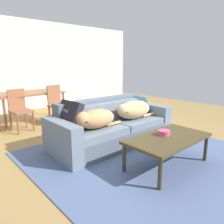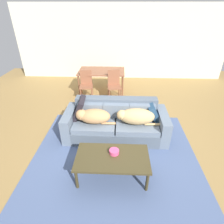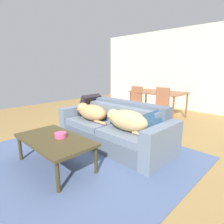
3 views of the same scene
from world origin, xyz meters
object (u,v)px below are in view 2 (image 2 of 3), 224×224
at_px(coffee_table, 112,159).
at_px(throw_pillow_by_left_arm, 79,108).
at_px(dining_table, 102,72).
at_px(throw_pillow_by_right_arm, 154,112).
at_px(couch, 116,123).
at_px(dining_chair_near_right, 114,84).
at_px(bowl_on_coffee_table, 114,152).
at_px(dining_chair_near_left, 86,84).
at_px(dog_on_right_cushion, 135,116).
at_px(dog_on_left_cushion, 93,116).

bearing_deg(coffee_table, throw_pillow_by_left_arm, 121.97).
relative_size(coffee_table, dining_table, 0.82).
xyz_separation_m(throw_pillow_by_right_arm, coffee_table, (-0.86, -1.27, -0.18)).
relative_size(couch, coffee_table, 1.84).
bearing_deg(dining_chair_near_right, bowl_on_coffee_table, -96.69).
relative_size(bowl_on_coffee_table, dining_chair_near_left, 0.19).
height_order(couch, dog_on_right_cushion, couch).
bearing_deg(throw_pillow_by_left_arm, dining_table, 82.72).
distance_m(throw_pillow_by_left_arm, dining_table, 2.36).
bearing_deg(coffee_table, dining_chair_near_right, 91.34).
distance_m(dining_chair_near_left, dining_chair_near_right, 0.87).
xyz_separation_m(throw_pillow_by_left_arm, dining_chair_near_left, (-0.14, 1.79, -0.13)).
distance_m(coffee_table, bowl_on_coffee_table, 0.12).
xyz_separation_m(throw_pillow_by_left_arm, dining_table, (0.30, 2.34, 0.05)).
height_order(couch, dog_on_left_cushion, couch).
bearing_deg(dog_on_right_cushion, throw_pillow_by_left_arm, 170.35).
distance_m(couch, dining_chair_near_right, 1.83).
height_order(dog_on_left_cushion, dining_chair_near_left, dining_chair_near_left).
distance_m(dining_table, dining_chair_near_right, 0.75).
xyz_separation_m(dog_on_right_cushion, dining_table, (-0.95, 2.56, 0.09)).
distance_m(dog_on_left_cushion, dining_chair_near_right, 2.02).
xyz_separation_m(coffee_table, dining_table, (-0.50, 3.63, 0.28)).
bearing_deg(throw_pillow_by_right_arm, dining_table, 120.09).
height_order(dog_on_right_cushion, throw_pillow_by_right_arm, throw_pillow_by_right_arm).
xyz_separation_m(couch, coffee_table, (-0.03, -1.23, 0.09)).
xyz_separation_m(dog_on_left_cushion, throw_pillow_by_left_arm, (-0.34, 0.23, 0.06)).
bearing_deg(bowl_on_coffee_table, dining_table, 98.52).
distance_m(throw_pillow_by_left_arm, throw_pillow_by_right_arm, 1.66).
relative_size(couch, throw_pillow_by_right_arm, 6.23).
bearing_deg(bowl_on_coffee_table, dog_on_right_cushion, 66.81).
relative_size(dog_on_right_cushion, dining_table, 0.62).
bearing_deg(throw_pillow_by_left_arm, coffee_table, -58.03).
xyz_separation_m(couch, dining_chair_near_left, (-0.97, 1.85, 0.19)).
distance_m(throw_pillow_by_right_arm, dining_table, 2.72).
bearing_deg(dining_table, couch, -77.52).
relative_size(dining_table, dining_chair_near_right, 1.62).
bearing_deg(dog_on_left_cushion, bowl_on_coffee_table, -62.94).
relative_size(throw_pillow_by_right_arm, dining_chair_near_left, 0.41).
xyz_separation_m(dining_table, dining_chair_near_right, (0.43, -0.58, -0.17)).
relative_size(dog_on_left_cushion, dining_chair_near_left, 0.95).
bearing_deg(couch, dining_table, 102.90).
relative_size(dog_on_left_cushion, dining_table, 0.57).
xyz_separation_m(bowl_on_coffee_table, dining_table, (-0.53, 3.54, 0.21)).
distance_m(throw_pillow_by_right_arm, bowl_on_coffee_table, 1.46).
height_order(dog_on_left_cushion, coffee_table, dog_on_left_cushion).
height_order(throw_pillow_by_left_arm, bowl_on_coffee_table, throw_pillow_by_left_arm).
xyz_separation_m(couch, dining_chair_near_right, (-0.10, 1.82, 0.20)).
distance_m(couch, throw_pillow_by_right_arm, 0.88).
height_order(dog_on_left_cushion, throw_pillow_by_left_arm, throw_pillow_by_left_arm).
relative_size(throw_pillow_by_left_arm, coffee_table, 0.39).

